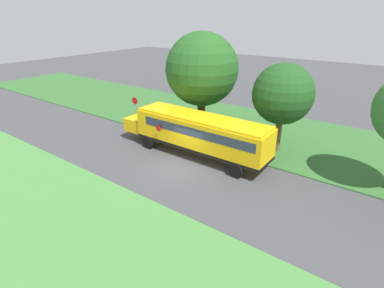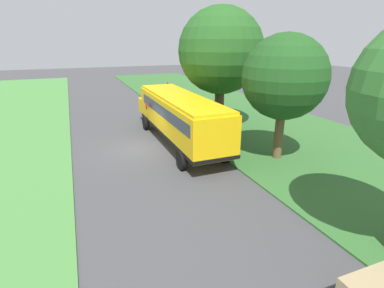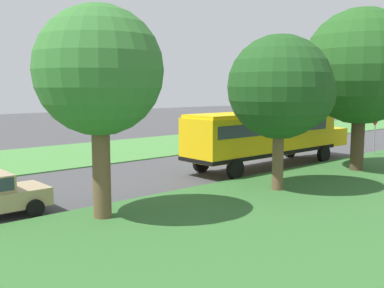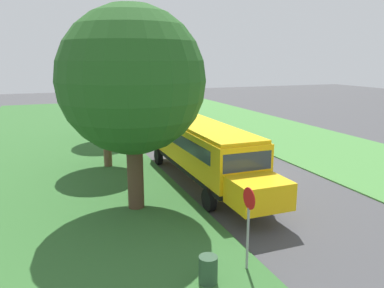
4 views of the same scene
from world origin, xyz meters
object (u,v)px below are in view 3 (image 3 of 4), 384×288
(oak_tree_roadside_mid, at_px, (284,89))
(oak_tree_beside_bus, at_px, (361,66))
(stop_sign, at_px, (375,130))
(oak_tree_far_end, at_px, (99,73))
(school_bus, at_px, (267,133))

(oak_tree_roadside_mid, bearing_deg, oak_tree_beside_bus, -87.54)
(oak_tree_roadside_mid, relative_size, stop_sign, 2.48)
(oak_tree_far_end, bearing_deg, school_bus, -76.25)
(oak_tree_beside_bus, relative_size, oak_tree_roadside_mid, 1.28)
(school_bus, relative_size, oak_tree_beside_bus, 1.43)
(oak_tree_far_end, xyz_separation_m, stop_sign, (1.01, -21.18, -3.26))
(oak_tree_beside_bus, xyz_separation_m, stop_sign, (2.08, -6.04, -3.90))
(school_bus, xyz_separation_m, stop_sign, (-2.04, -8.68, -0.19))
(oak_tree_beside_bus, distance_m, oak_tree_roadside_mid, 7.10)
(oak_tree_roadside_mid, relative_size, oak_tree_far_end, 0.93)
(oak_tree_beside_bus, bearing_deg, oak_tree_roadside_mid, 92.46)
(school_bus, distance_m, stop_sign, 8.92)
(oak_tree_far_end, bearing_deg, oak_tree_beside_bus, -94.04)
(oak_tree_roadside_mid, height_order, oak_tree_far_end, oak_tree_far_end)
(oak_tree_beside_bus, distance_m, oak_tree_far_end, 15.18)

